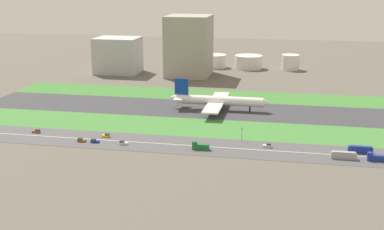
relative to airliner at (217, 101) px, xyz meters
name	(u,v)px	position (x,y,z in m)	size (l,w,h in m)	color
ground_plane	(192,109)	(-16.53, 0.00, -6.23)	(800.00, 800.00, 0.00)	#5B564C
runway	(192,109)	(-16.53, 0.00, -6.18)	(280.00, 46.00, 0.10)	#38383D
grass_median_north	(203,95)	(-16.53, 41.00, -6.18)	(280.00, 36.00, 0.10)	#3D7A33
grass_median_south	(178,126)	(-16.53, -41.00, -6.18)	(280.00, 36.00, 0.10)	#427F38
highway	(164,144)	(-16.53, -73.00, -6.18)	(280.00, 28.00, 0.10)	#4C4C4F
highway_centerline	(164,144)	(-16.53, -73.00, -6.13)	(266.00, 0.50, 0.01)	silver
airliner	(217,101)	(0.00, 0.00, 0.00)	(65.00, 56.00, 19.70)	white
bus_1	(344,155)	(71.76, -78.00, -4.41)	(11.60, 2.50, 3.50)	#99999E
truck_1	(200,146)	(3.05, -78.00, -4.56)	(8.40, 2.50, 4.00)	#19662D
car_5	(81,140)	(-59.94, -78.00, -5.31)	(4.40, 1.80, 2.00)	brown
truck_0	(376,158)	(86.31, -78.00, -4.56)	(8.40, 2.50, 4.00)	navy
car_2	(36,131)	(-90.56, -68.00, -5.31)	(4.40, 1.80, 2.00)	brown
car_4	(95,141)	(-52.58, -78.00, -5.31)	(4.40, 1.80, 2.00)	navy
car_0	(106,136)	(-50.01, -68.00, -5.31)	(4.40, 1.80, 2.00)	yellow
car_1	(123,143)	(-37.12, -78.00, -5.31)	(4.40, 1.80, 2.00)	silver
bus_0	(360,150)	(80.52, -68.00, -4.41)	(11.60, 2.50, 3.50)	navy
car_3	(268,146)	(35.79, -68.00, -5.31)	(4.40, 1.80, 2.00)	silver
traffic_light	(242,133)	(21.94, -60.01, -1.94)	(0.36, 0.50, 7.20)	#4C4C51
terminal_building	(118,55)	(-106.53, 114.00, 9.56)	(38.03, 31.20, 31.59)	#B2B2B7
hangar_building	(189,46)	(-41.48, 114.00, 19.68)	(36.98, 39.98, 51.82)	#9E998E
fuel_tank_west	(215,61)	(-24.97, 159.00, -0.17)	(20.91, 20.91, 12.13)	silver
fuel_tank_centre	(248,62)	(6.80, 159.00, -0.07)	(25.79, 25.79, 12.32)	silver
fuel_tank_east	(290,62)	(45.76, 159.00, 0.81)	(16.17, 16.17, 14.09)	silver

